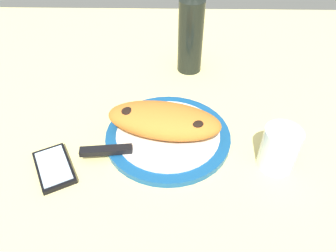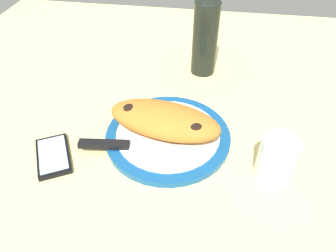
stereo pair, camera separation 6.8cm
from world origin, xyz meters
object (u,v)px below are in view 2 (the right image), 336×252
Objects in this scene: calzone at (164,120)px; smartphone at (53,156)px; wine_bottle at (205,34)px; water_glass at (276,161)px; fork at (167,111)px; knife at (120,145)px; plate at (168,136)px.

smartphone is at bearing 24.81° from calzone.
calzone is 30.33cm from wine_bottle.
calzone is at bearing -19.06° from water_glass.
fork is 1.31× the size of smartphone.
calzone is 1.04× the size of knife.
knife is 2.75× the size of water_glass.
plate is 3.01× the size of water_glass.
calzone is at bearing 77.32° from wine_bottle.
smartphone is at bearing 53.86° from wine_bottle.
fork is (1.45, -7.06, 1.08)cm from plate.
calzone is at bearing 94.64° from fork.
knife is at bearing 37.72° from calzone.
knife is 1.92× the size of smartphone.
fork reaches higher than smartphone.
water_glass reaches higher than plate.
wine_bottle is at bearing -107.34° from fork.
plate is 1.05× the size of calzone.
wine_bottle is at bearing -102.68° from calzone.
water_glass is at bearing 160.94° from calzone.
wine_bottle is (-6.49, -28.85, 6.78)cm from calzone.
plate is 0.96× the size of wine_bottle.
wine_bottle reaches higher than fork.
calzone is at bearing -35.44° from plate.
smartphone is 49.55cm from wine_bottle.
fork is (0.52, -6.39, -2.87)cm from calzone.
wine_bottle is (-28.50, -39.02, 10.97)cm from smartphone.
water_glass is at bearing 161.73° from plate.
plate is at bearing -148.00° from knife.
wine_bottle is at bearing -112.84° from knife.
plate is at bearing -157.48° from smartphone.
plate is 4.12cm from calzone.
water_glass reaches higher than fork.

